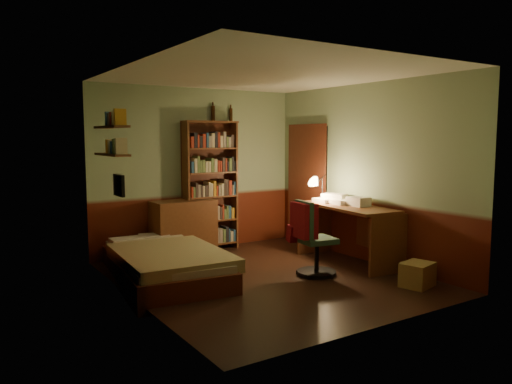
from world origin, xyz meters
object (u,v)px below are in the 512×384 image
dresser (184,228)px  cardboard_box_b (415,271)px  mini_stereo (197,194)px  bookshelf (211,186)px  cardboard_box_a (417,275)px  desk (348,234)px  desk_lamp (323,180)px  bed (164,252)px  office_chair (317,239)px

dresser → cardboard_box_b: (1.92, -2.87, -0.32)m
mini_stereo → bookshelf: 0.26m
cardboard_box_a → bookshelf: bearing=110.3°
desk → desk_lamp: desk_lamp is taller
desk → cardboard_box_b: (0.12, -1.12, -0.31)m
cardboard_box_b → desk_lamp: bearing=95.9°
desk_lamp → cardboard_box_b: bearing=-75.1°
bed → desk: 2.65m
desk_lamp → office_chair: bearing=-124.8°
mini_stereo → office_chair: mini_stereo is taller
cardboard_box_a → desk_lamp: bearing=88.4°
bookshelf → bed: bearing=-134.9°
mini_stereo → desk_lamp: bearing=-46.9°
bed → mini_stereo: (1.04, 1.14, 0.59)m
mini_stereo → desk: (1.51, -1.88, -0.50)m
dresser → bookshelf: (0.52, 0.08, 0.61)m
office_chair → mini_stereo: bearing=116.5°
mini_stereo → cardboard_box_a: bearing=-70.4°
cardboard_box_a → bed: bearing=139.7°
dresser → mini_stereo: size_ratio=3.99×
desk_lamp → cardboard_box_a: size_ratio=1.68×
bed → cardboard_box_a: (2.44, -2.07, -0.18)m
mini_stereo → desk: bearing=-55.3°
bed → cardboard_box_a: bed is taller
desk → cardboard_box_b: size_ratio=5.03×
dresser → office_chair: size_ratio=1.00×
cardboard_box_a → cardboard_box_b: 0.31m
dresser → desk_lamp: (1.75, -1.23, 0.75)m
bed → office_chair: (1.73, -1.00, 0.15)m
bookshelf → office_chair: 2.23m
desk_lamp → office_chair: desk_lamp is taller
bed → bookshelf: size_ratio=1.07×
dresser → bookshelf: bookshelf is taller
office_chair → cardboard_box_b: office_chair is taller
desk_lamp → bookshelf: bearing=142.0°
office_chair → cardboard_box_a: office_chair is taller
bookshelf → desk: (1.28, -1.84, -0.62)m
bookshelf → office_chair: (0.47, -2.11, -0.56)m
cardboard_box_b → office_chair: bearing=137.5°
bed → bookshelf: bearing=48.1°
desk → office_chair: bearing=-155.9°
cardboard_box_b → dresser: bearing=123.8°
desk → office_chair: 0.85m
desk_lamp → dresser: bearing=153.9°
bed → dresser: dresser is taller
mini_stereo → office_chair: 2.30m
desk → cardboard_box_b: 1.16m
desk → mini_stereo: bearing=134.7°
bookshelf → desk_lamp: size_ratio=3.14×
dresser → cardboard_box_b: bearing=-57.1°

